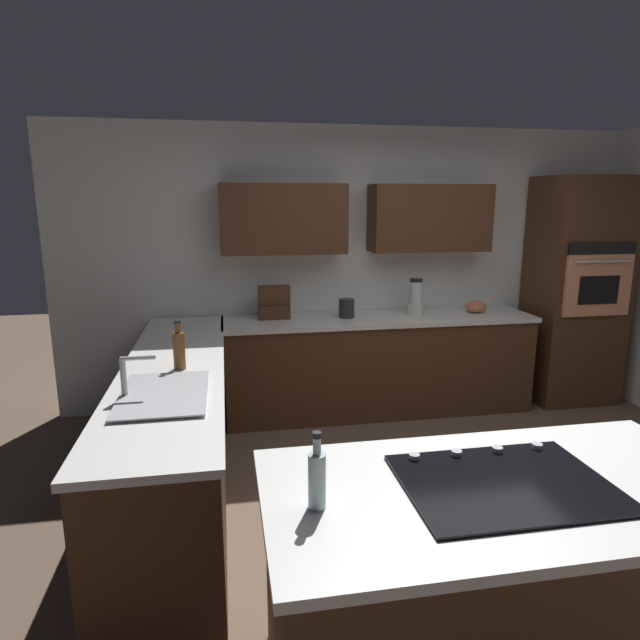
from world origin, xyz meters
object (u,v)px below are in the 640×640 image
(blender, at_px, (415,299))
(mixing_bowl, at_px, (476,307))
(oil_bottle, at_px, (317,478))
(cooktop, at_px, (504,482))
(kettle, at_px, (347,308))
(spice_rack, at_px, (274,303))
(wall_oven, at_px, (575,291))
(dish_soap_bottle, at_px, (179,349))
(sink_unit, at_px, (162,393))

(blender, bearing_deg, mixing_bowl, 180.00)
(blender, height_order, oil_bottle, blender)
(cooktop, xyz_separation_m, kettle, (-0.08, -2.97, 0.08))
(cooktop, height_order, spice_rack, spice_rack)
(kettle, height_order, oil_bottle, oil_bottle)
(blender, bearing_deg, kettle, 0.00)
(wall_oven, height_order, blender, wall_oven)
(wall_oven, bearing_deg, kettle, -1.02)
(kettle, height_order, dish_soap_bottle, dish_soap_bottle)
(sink_unit, bearing_deg, wall_oven, -154.52)
(wall_oven, distance_m, spice_rack, 2.90)
(blender, relative_size, spice_rack, 1.12)
(cooktop, xyz_separation_m, oil_bottle, (0.71, 0.03, 0.10))
(sink_unit, height_order, blender, blender)
(blender, bearing_deg, dish_soap_bottle, 33.03)
(mixing_bowl, distance_m, dish_soap_bottle, 2.93)
(spice_rack, bearing_deg, cooktop, 100.71)
(blender, distance_m, spice_rack, 1.30)
(sink_unit, distance_m, dish_soap_bottle, 0.50)
(sink_unit, relative_size, kettle, 4.17)
(wall_oven, height_order, dish_soap_bottle, wall_oven)
(spice_rack, relative_size, oil_bottle, 1.08)
(wall_oven, bearing_deg, dish_soap_bottle, 19.38)
(mixing_bowl, relative_size, dish_soap_bottle, 0.64)
(dish_soap_bottle, bearing_deg, mixing_bowl, -153.38)
(mixing_bowl, bearing_deg, cooktop, 65.88)
(mixing_bowl, relative_size, spice_rack, 0.68)
(oil_bottle, bearing_deg, dish_soap_bottle, -71.09)
(wall_oven, xyz_separation_m, cooktop, (2.33, 2.93, -0.17))
(wall_oven, distance_m, sink_unit, 4.08)
(mixing_bowl, xyz_separation_m, dish_soap_bottle, (2.62, 1.31, 0.07))
(wall_oven, bearing_deg, sink_unit, 25.48)
(wall_oven, xyz_separation_m, dish_soap_bottle, (3.62, 1.27, -0.05))
(kettle, bearing_deg, dish_soap_bottle, 43.79)
(kettle, bearing_deg, oil_bottle, 75.21)
(wall_oven, distance_m, kettle, 2.25)
(cooktop, bearing_deg, oil_bottle, 2.43)
(wall_oven, distance_m, cooktop, 3.75)
(wall_oven, relative_size, mixing_bowl, 10.70)
(dish_soap_bottle, bearing_deg, kettle, -136.21)
(cooktop, distance_m, oil_bottle, 0.72)
(spice_rack, distance_m, kettle, 0.65)
(wall_oven, relative_size, cooktop, 2.84)
(mixing_bowl, distance_m, kettle, 1.25)
(dish_soap_bottle, relative_size, oil_bottle, 1.13)
(dish_soap_bottle, xyz_separation_m, oil_bottle, (-0.58, 1.69, -0.02))
(spice_rack, distance_m, dish_soap_bottle, 1.54)
(oil_bottle, bearing_deg, spice_rack, -92.67)
(sink_unit, xyz_separation_m, blender, (-2.08, -1.79, 0.13))
(sink_unit, bearing_deg, kettle, -128.54)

